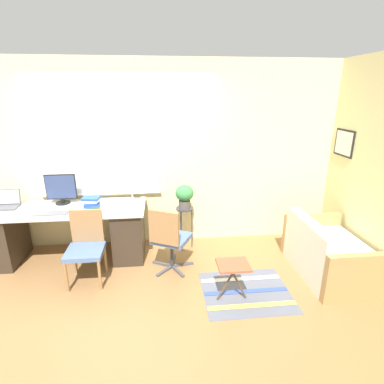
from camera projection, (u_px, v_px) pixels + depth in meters
The scene contains 17 objects.
ground_plane at pixel (126, 269), 4.00m from camera, with size 14.00×14.00×0.00m, color olive.
wall_back_with_window at pixel (124, 156), 4.34m from camera, with size 9.00×0.12×2.70m.
wall_right_with_picture at pixel (365, 164), 3.89m from camera, with size 0.08×9.00×2.70m.
desk at pixel (67, 232), 4.14m from camera, with size 2.16×0.74×0.76m.
laptop at pixel (5, 204), 4.05m from camera, with size 0.35×0.26×0.23m.
monitor at pixel (61, 189), 4.14m from camera, with size 0.41×0.20×0.42m.
keyboard at pixel (51, 213), 3.83m from camera, with size 0.42×0.14×0.02m.
mouse at pixel (76, 212), 3.86m from camera, with size 0.04×0.06×0.03m.
desk_lamp at pixel (132, 183), 4.07m from camera, with size 0.13×0.13×0.44m.
book_stack at pixel (91, 203), 3.97m from camera, with size 0.24×0.19×0.17m.
desk_chair_wooden at pixel (86, 245), 3.66m from camera, with size 0.44×0.45×0.87m.
office_chair_swivel at pixel (169, 238), 3.83m from camera, with size 0.57×0.59×0.89m.
couch_loveseat at pixel (329, 255), 3.83m from camera, with size 0.82×1.22×0.73m.
plant_stand at pixel (185, 213), 4.37m from camera, with size 0.25×0.25×0.65m.
potted_plant at pixel (185, 195), 4.29m from camera, with size 0.26×0.26×0.34m.
floor_rug_striped at pixel (246, 292), 3.53m from camera, with size 1.02×0.88×0.01m.
folding_stool at pixel (233, 268), 3.29m from camera, with size 0.35×0.30×0.46m.
Camera 1 is at (0.51, -3.55, 2.23)m, focal length 28.00 mm.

